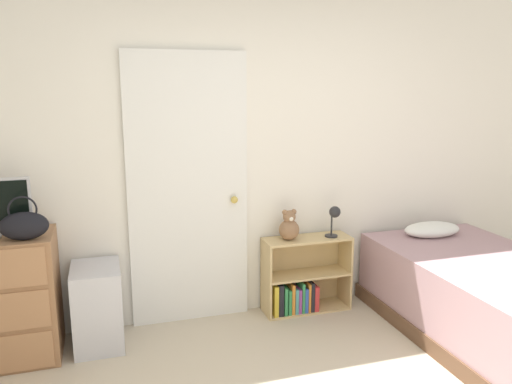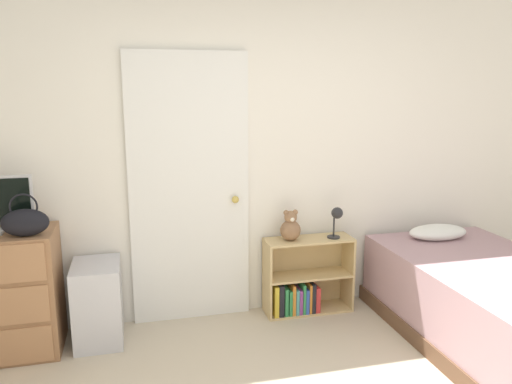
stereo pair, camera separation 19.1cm
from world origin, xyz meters
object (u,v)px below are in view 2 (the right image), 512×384
at_px(desk_lamp, 337,217).
at_px(bed, 487,302).
at_px(teddy_bear, 291,227).
at_px(storage_bin, 98,303).
at_px(handbag, 25,222).
at_px(bookshelf, 301,284).

distance_m(desk_lamp, bed, 1.24).
distance_m(teddy_bear, desk_lamp, 0.38).
bearing_deg(storage_bin, handbag, -160.39).
bearing_deg(teddy_bear, storage_bin, -176.32).
bearing_deg(desk_lamp, storage_bin, -178.18).
bearing_deg(teddy_bear, desk_lamp, -5.57).
height_order(teddy_bear, desk_lamp, desk_lamp).
xyz_separation_m(handbag, storage_bin, (0.40, 0.14, -0.66)).
xyz_separation_m(teddy_bear, bed, (1.24, -0.77, -0.43)).
bearing_deg(handbag, teddy_bear, 7.22).
xyz_separation_m(bookshelf, desk_lamp, (0.27, -0.04, 0.56)).
relative_size(handbag, bookshelf, 0.41).
bearing_deg(bed, handbag, 170.21).
height_order(desk_lamp, bed, desk_lamp).
height_order(storage_bin, desk_lamp, desk_lamp).
height_order(handbag, teddy_bear, handbag).
distance_m(teddy_bear, bed, 1.52).
distance_m(storage_bin, teddy_bear, 1.54).
bearing_deg(handbag, bed, -9.79).
distance_m(bookshelf, bed, 1.38).
distance_m(bookshelf, desk_lamp, 0.62).
relative_size(handbag, teddy_bear, 1.19).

